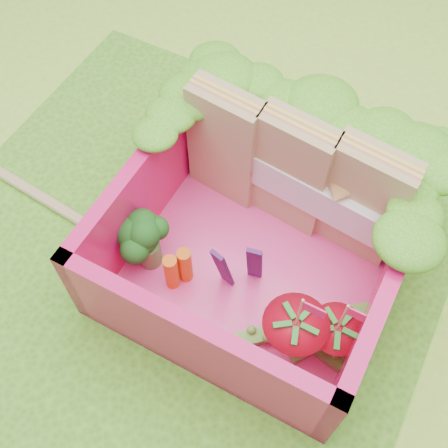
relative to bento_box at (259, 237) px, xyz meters
name	(u,v)px	position (x,y,z in m)	size (l,w,h in m)	color
ground	(180,257)	(-0.38, -0.14, -0.31)	(14.00, 14.00, 0.00)	#92D83D
placemat	(180,255)	(-0.38, -0.14, -0.29)	(2.60, 2.60, 0.03)	#549A22
bento_floor	(257,262)	(0.00, 0.00, -0.25)	(1.30, 1.30, 0.05)	#F63E91
bento_box	(259,237)	(0.00, 0.00, 0.00)	(1.30, 1.30, 0.55)	#E51361
lettuce_ruffle	(309,123)	(0.00, 0.48, 0.33)	(1.43, 0.83, 0.11)	#3B8518
sandwich_stack	(293,173)	(0.00, 0.35, 0.11)	(1.23, 0.30, 0.67)	tan
broccoli	(147,241)	(-0.48, -0.25, -0.03)	(0.31, 0.31, 0.27)	#619347
carrot_sticks	(178,269)	(-0.29, -0.28, -0.11)	(0.11, 0.13, 0.23)	orange
purple_wedges	(239,266)	(-0.02, -0.17, -0.04)	(0.19, 0.13, 0.38)	#441751
strawberry_left	(293,336)	(0.34, -0.34, -0.08)	(0.29, 0.29, 0.53)	red
strawberry_right	(333,338)	(0.50, -0.26, -0.09)	(0.25, 0.25, 0.49)	red
snap_peas	(312,336)	(0.41, -0.25, -0.20)	(0.61, 0.55, 0.05)	#64AF37
chopsticks	(20,184)	(-1.39, -0.18, -0.25)	(2.44, 0.26, 0.04)	tan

